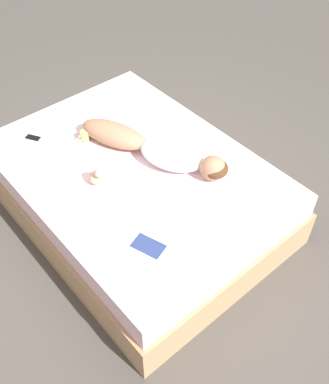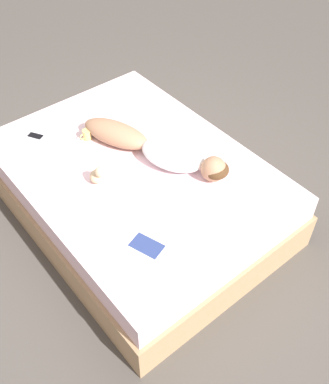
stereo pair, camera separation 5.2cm
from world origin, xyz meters
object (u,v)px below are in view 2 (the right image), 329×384
Objects in this scene: open_magazine at (155,236)px; coffee_mug at (87,135)px; person at (158,149)px; cell_phone at (35,136)px.

open_magazine is 1.20m from coffee_mug.
open_magazine is at bearing 28.93° from person.
open_magazine is at bearing 79.95° from coffee_mug.
person is 7.61× the size of cell_phone.
person is 0.81m from open_magazine.
coffee_mug reaches higher than cell_phone.
person is 12.21× the size of coffee_mug.
cell_phone is at bearing -74.34° from person.
person reaches higher than open_magazine.
person is 2.67× the size of open_magazine.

